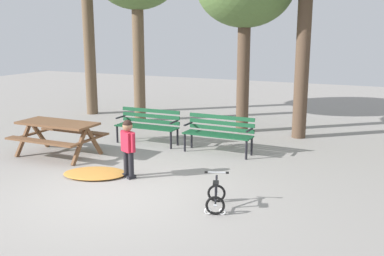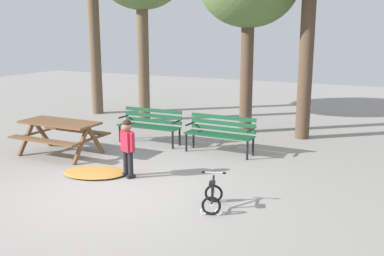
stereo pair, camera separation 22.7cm
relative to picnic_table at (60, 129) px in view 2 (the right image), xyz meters
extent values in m
plane|color=gray|center=(2.46, -1.48, -0.59)|extent=(36.00, 36.00, 0.00)
cube|color=brown|center=(0.00, 0.00, 0.15)|extent=(1.80, 0.77, 0.05)
cube|color=brown|center=(0.00, -0.55, -0.14)|extent=(1.80, 0.25, 0.04)
cube|color=brown|center=(0.00, 0.55, -0.14)|extent=(1.80, 0.25, 0.04)
cube|color=brown|center=(-0.78, -0.25, -0.24)|extent=(0.06, 0.57, 0.76)
cube|color=brown|center=(-0.78, 0.25, -0.24)|extent=(0.06, 0.57, 0.76)
cube|color=brown|center=(-0.78, 0.00, -0.17)|extent=(0.09, 1.10, 0.04)
cube|color=brown|center=(0.78, -0.25, -0.24)|extent=(0.06, 0.57, 0.76)
cube|color=brown|center=(0.78, 0.25, -0.24)|extent=(0.06, 0.57, 0.76)
cube|color=brown|center=(0.78, 0.00, -0.17)|extent=(0.09, 1.10, 0.04)
cube|color=#144728|center=(1.26, 1.89, -0.15)|extent=(1.60, 0.09, 0.03)
cube|color=#144728|center=(1.26, 1.77, -0.15)|extent=(1.60, 0.09, 0.03)
cube|color=#144728|center=(1.26, 1.65, -0.15)|extent=(1.60, 0.09, 0.03)
cube|color=#144728|center=(1.26, 1.53, -0.15)|extent=(1.60, 0.09, 0.03)
cube|color=#144728|center=(1.26, 1.93, -0.05)|extent=(1.60, 0.07, 0.09)
cube|color=#144728|center=(1.26, 1.93, 0.08)|extent=(1.60, 0.07, 0.09)
cube|color=#144728|center=(1.26, 1.93, 0.21)|extent=(1.60, 0.07, 0.09)
cylinder|color=black|center=(2.01, 1.56, -0.37)|extent=(0.05, 0.05, 0.44)
cylinder|color=black|center=(2.01, 1.92, -0.37)|extent=(0.05, 0.05, 0.44)
cube|color=black|center=(2.01, 1.74, 0.03)|extent=(0.05, 0.40, 0.03)
cylinder|color=black|center=(0.51, 1.54, -0.37)|extent=(0.05, 0.05, 0.44)
cylinder|color=black|center=(0.51, 1.90, -0.37)|extent=(0.05, 0.05, 0.44)
cube|color=black|center=(0.51, 1.72, 0.03)|extent=(0.05, 0.40, 0.03)
cube|color=#144728|center=(3.16, 1.82, -0.15)|extent=(1.60, 0.10, 0.03)
cube|color=#144728|center=(3.16, 1.70, -0.15)|extent=(1.60, 0.10, 0.03)
cube|color=#144728|center=(3.16, 1.58, -0.15)|extent=(1.60, 0.10, 0.03)
cube|color=#144728|center=(3.16, 1.46, -0.15)|extent=(1.60, 0.10, 0.03)
cube|color=#144728|center=(3.17, 1.86, -0.05)|extent=(1.60, 0.08, 0.09)
cube|color=#144728|center=(3.17, 1.86, 0.08)|extent=(1.60, 0.08, 0.09)
cube|color=#144728|center=(3.17, 1.86, 0.21)|extent=(1.60, 0.08, 0.09)
cylinder|color=black|center=(3.91, 1.47, -0.37)|extent=(0.05, 0.05, 0.44)
cylinder|color=black|center=(3.92, 1.83, -0.37)|extent=(0.05, 0.05, 0.44)
cube|color=black|center=(3.91, 1.65, 0.03)|extent=(0.05, 0.40, 0.03)
cylinder|color=black|center=(2.41, 1.50, -0.37)|extent=(0.05, 0.05, 0.44)
cylinder|color=black|center=(2.42, 1.86, -0.37)|extent=(0.05, 0.05, 0.44)
cube|color=black|center=(2.41, 1.68, 0.03)|extent=(0.05, 0.40, 0.03)
cylinder|color=black|center=(2.33, -0.67, -0.34)|extent=(0.10, 0.10, 0.51)
cube|color=black|center=(2.33, -0.67, -0.56)|extent=(0.15, 0.18, 0.06)
cylinder|color=black|center=(2.17, -0.59, -0.34)|extent=(0.10, 0.10, 0.51)
cube|color=black|center=(2.17, -0.59, -0.56)|extent=(0.15, 0.18, 0.06)
cube|color=#B71E33|center=(2.25, -0.63, 0.11)|extent=(0.31, 0.26, 0.38)
sphere|color=#996B4C|center=(2.25, -0.63, 0.41)|extent=(0.19, 0.19, 0.19)
sphere|color=black|center=(2.25, -0.63, 0.44)|extent=(0.18, 0.18, 0.18)
cylinder|color=#B71E33|center=(2.41, -0.71, 0.12)|extent=(0.08, 0.08, 0.36)
cylinder|color=#B71E33|center=(2.09, -0.55, 0.12)|extent=(0.08, 0.08, 0.36)
torus|color=black|center=(4.23, -1.09, -0.44)|extent=(0.30, 0.14, 0.30)
cylinder|color=silver|center=(4.23, -1.09, -0.44)|extent=(0.06, 0.05, 0.04)
torus|color=black|center=(4.41, -1.58, -0.44)|extent=(0.30, 0.14, 0.30)
cylinder|color=silver|center=(4.41, -1.58, -0.44)|extent=(0.06, 0.05, 0.04)
torus|color=white|center=(4.30, -1.61, -0.54)|extent=(0.11, 0.06, 0.11)
torus|color=white|center=(4.51, -1.54, -0.54)|extent=(0.11, 0.06, 0.11)
cylinder|color=black|center=(4.29, -1.26, -0.27)|extent=(0.14, 0.30, 0.32)
cylinder|color=black|center=(4.35, -1.41, -0.29)|extent=(0.06, 0.08, 0.27)
cylinder|color=black|center=(4.37, -1.48, -0.43)|extent=(0.09, 0.20, 0.05)
cylinder|color=silver|center=(4.24, -1.11, -0.28)|extent=(0.05, 0.08, 0.32)
cylinder|color=black|center=(4.30, -1.27, -0.17)|extent=(0.14, 0.31, 0.05)
cube|color=black|center=(4.35, -1.43, -0.14)|extent=(0.14, 0.19, 0.04)
cylinder|color=silver|center=(4.25, -1.12, -0.07)|extent=(0.33, 0.14, 0.02)
cylinder|color=black|center=(4.09, -1.18, -0.07)|extent=(0.06, 0.05, 0.04)
cylinder|color=black|center=(4.41, -1.07, -0.07)|extent=(0.06, 0.05, 0.04)
ellipsoid|color=#C68438|center=(1.57, -0.79, -0.56)|extent=(1.45, 1.22, 0.07)
cylinder|color=brown|center=(-2.52, 4.52, 1.61)|extent=(0.37, 0.37, 4.41)
cylinder|color=brown|center=(-0.43, 4.18, 1.18)|extent=(0.35, 0.35, 3.54)
cylinder|color=brown|center=(2.94, 4.04, 0.91)|extent=(0.34, 0.34, 3.01)
cylinder|color=brown|center=(4.52, 4.01, 1.33)|extent=(0.36, 0.36, 3.84)
camera|label=1|loc=(6.74, -7.45, 2.15)|focal=41.48mm
camera|label=2|loc=(6.95, -7.35, 2.15)|focal=41.48mm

